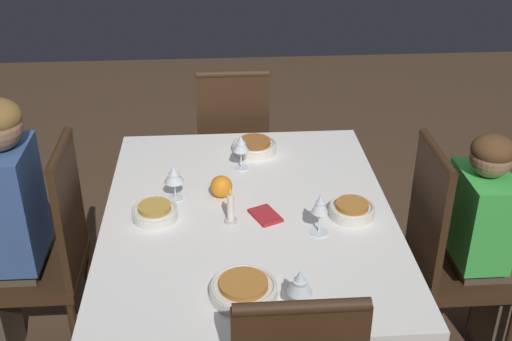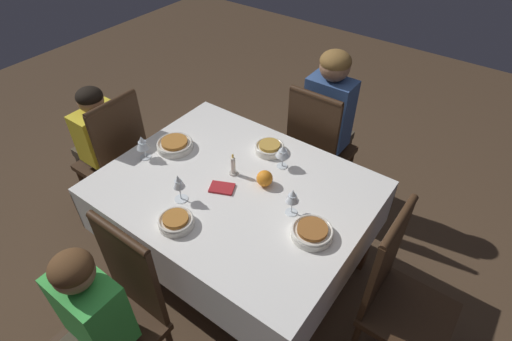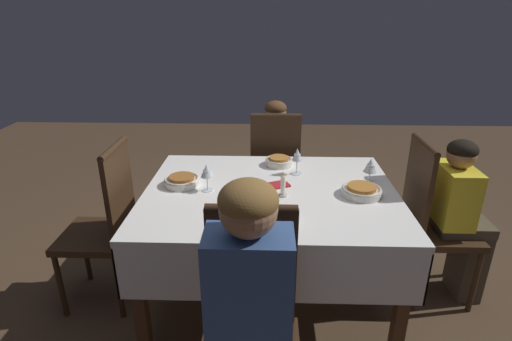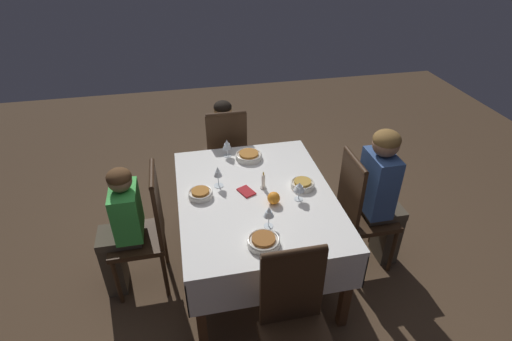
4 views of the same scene
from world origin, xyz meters
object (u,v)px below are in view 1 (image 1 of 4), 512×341
(person_child_green, at_px, (490,242))
(person_adult_denim, at_px, (3,224))
(dining_table, at_px, (249,231))
(bowl_west, at_px, (255,146))
(wine_glass_north, at_px, (320,205))
(napkin_red_folded, at_px, (265,215))
(bowl_south, at_px, (155,212))
(chair_west, at_px, (233,148))
(wine_glass_west, at_px, (241,145))
(orange_fruit, at_px, (221,186))
(candle_centerpiece, at_px, (231,210))
(wine_glass_east, at_px, (300,283))
(wine_glass_south, at_px, (174,176))
(bowl_north, at_px, (352,209))
(bowl_east, at_px, (244,289))
(chair_north, at_px, (448,251))
(chair_south, at_px, (49,251))

(person_child_green, bearing_deg, person_adult_denim, 86.60)
(dining_table, xyz_separation_m, bowl_west, (-0.51, 0.06, 0.12))
(wine_glass_north, xyz_separation_m, napkin_red_folded, (-0.12, -0.18, -0.11))
(person_child_green, bearing_deg, bowl_south, 89.24)
(chair_west, xyz_separation_m, napkin_red_folded, (0.99, 0.09, 0.21))
(person_child_green, relative_size, wine_glass_west, 6.69)
(wine_glass_north, bearing_deg, orange_fruit, -129.33)
(bowl_south, distance_m, candle_centerpiece, 0.29)
(wine_glass_east, xyz_separation_m, orange_fruit, (-0.69, -0.22, -0.06))
(orange_fruit, bearing_deg, wine_glass_west, 158.53)
(orange_fruit, bearing_deg, wine_glass_north, 50.67)
(chair_west, distance_m, person_child_green, 1.39)
(person_adult_denim, xyz_separation_m, wine_glass_west, (-0.27, 0.94, 0.18))
(wine_glass_south, bearing_deg, bowl_north, 75.81)
(bowl_east, bearing_deg, bowl_north, 135.46)
(person_child_green, distance_m, wine_glass_east, 1.03)
(wine_glass_south, bearing_deg, chair_north, 81.96)
(chair_south, relative_size, bowl_south, 5.82)
(chair_west, relative_size, bowl_north, 5.81)
(wine_glass_south, bearing_deg, person_child_green, 83.03)
(bowl_north, distance_m, bowl_east, 0.61)
(wine_glass_south, distance_m, candle_centerpiece, 0.28)
(dining_table, height_order, wine_glass_north, wine_glass_north)
(wine_glass_east, bearing_deg, orange_fruit, -162.33)
(napkin_red_folded, bearing_deg, wine_glass_west, -169.51)
(person_adult_denim, relative_size, bowl_north, 6.90)
(dining_table, distance_m, wine_glass_south, 0.36)
(wine_glass_north, xyz_separation_m, wine_glass_east, (0.41, -0.12, -0.01))
(bowl_south, xyz_separation_m, bowl_east, (0.47, 0.31, -0.00))
(dining_table, height_order, person_adult_denim, person_adult_denim)
(person_child_green, xyz_separation_m, bowl_east, (0.45, -1.01, 0.19))
(bowl_south, height_order, orange_fruit, orange_fruit)
(wine_glass_east, height_order, candle_centerpiece, wine_glass_east)
(bowl_east, bearing_deg, person_adult_denim, -122.12)
(bowl_west, height_order, orange_fruit, orange_fruit)
(person_child_green, relative_size, bowl_north, 6.06)
(wine_glass_west, bearing_deg, bowl_north, 44.60)
(wine_glass_east, bearing_deg, bowl_south, -139.34)
(napkin_red_folded, bearing_deg, person_child_green, 90.25)
(chair_south, xyz_separation_m, bowl_south, (0.10, 0.44, 0.23))
(dining_table, bearing_deg, bowl_west, 173.49)
(person_adult_denim, bearing_deg, chair_west, 133.30)
(chair_west, relative_size, wine_glass_south, 7.00)
(bowl_south, bearing_deg, wine_glass_east, 40.66)
(chair_north, relative_size, wine_glass_north, 6.08)
(chair_south, xyz_separation_m, bowl_east, (0.57, 0.75, 0.23))
(orange_fruit, bearing_deg, person_adult_denim, -86.88)
(wine_glass_north, relative_size, wine_glass_west, 1.06)
(wine_glass_south, bearing_deg, chair_south, -85.69)
(bowl_south, distance_m, wine_glass_east, 0.73)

